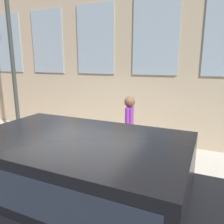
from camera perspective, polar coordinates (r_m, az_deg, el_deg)
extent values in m
plane|color=#2D2D30|center=(5.32, -8.36, -16.68)|extent=(80.00, 80.00, 0.00)
cube|color=#A8A093|center=(6.33, -1.75, -10.92)|extent=(2.67, 60.00, 0.12)
cube|color=#8C9EA8|center=(6.74, 11.27, 18.78)|extent=(0.03, 1.34, 2.18)
cube|color=#8C9EA8|center=(7.46, -4.40, 18.38)|extent=(0.03, 1.34, 2.18)
cube|color=#8C9EA8|center=(8.57, -16.55, 17.17)|extent=(0.03, 1.34, 2.18)
cube|color=#8C9EA8|center=(9.95, -25.51, 15.80)|extent=(0.03, 1.34, 2.18)
cylinder|color=red|center=(5.62, -4.56, -13.26)|extent=(0.32, 0.32, 0.04)
cylinder|color=red|center=(5.49, -4.62, -10.26)|extent=(0.24, 0.24, 0.68)
sphere|color=maroon|center=(5.36, -4.68, -6.92)|extent=(0.25, 0.25, 0.25)
cylinder|color=black|center=(5.34, -4.70, -6.17)|extent=(0.08, 0.08, 0.10)
cylinder|color=red|center=(5.38, -3.05, -9.77)|extent=(0.09, 0.10, 0.09)
cylinder|color=red|center=(5.54, -6.18, -9.18)|extent=(0.09, 0.10, 0.09)
cylinder|color=#726651|center=(5.63, 4.13, -8.96)|extent=(0.12, 0.12, 0.80)
cylinder|color=#726651|center=(5.78, 4.71, -8.39)|extent=(0.12, 0.12, 0.80)
cube|color=#72288C|center=(5.49, 4.55, -1.81)|extent=(0.22, 0.15, 0.60)
cylinder|color=#72288C|center=(5.34, 3.98, -2.03)|extent=(0.09, 0.09, 0.57)
cylinder|color=#72288C|center=(5.62, 5.10, -1.29)|extent=(0.09, 0.09, 0.57)
sphere|color=brown|center=(5.39, 4.63, 2.68)|extent=(0.27, 0.27, 0.27)
cylinder|color=black|center=(5.09, -18.49, -14.39)|extent=(0.24, 0.67, 0.67)
cylinder|color=black|center=(3.97, 18.06, -22.75)|extent=(0.24, 0.67, 0.67)
cube|color=black|center=(3.51, -10.45, -21.75)|extent=(2.06, 4.78, 0.58)
cube|color=black|center=(3.13, -9.09, -12.60)|extent=(1.82, 2.97, 0.71)
cube|color=#1E232D|center=(3.13, -9.09, -12.60)|extent=(1.83, 2.73, 0.45)
cylinder|color=#2D332D|center=(7.68, -22.85, -6.66)|extent=(0.26, 0.26, 0.12)
cylinder|color=#2D332D|center=(7.33, -25.06, 17.29)|extent=(0.12, 0.12, 6.41)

